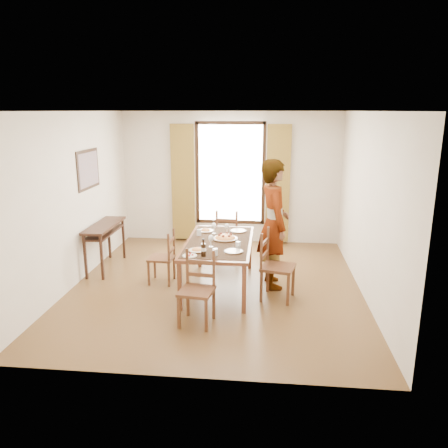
# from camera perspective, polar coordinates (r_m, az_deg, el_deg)

# --- Properties ---
(ground) EXTENTS (5.00, 5.00, 0.00)m
(ground) POSITION_cam_1_polar(r_m,az_deg,el_deg) (7.04, -0.98, -8.01)
(ground) COLOR #4A3417
(ground) RESTS_ON ground
(room_shell) EXTENTS (4.60, 5.10, 2.74)m
(room_shell) POSITION_cam_1_polar(r_m,az_deg,el_deg) (6.73, -0.95, 4.63)
(room_shell) COLOR beige
(room_shell) RESTS_ON ground
(console_table) EXTENTS (0.38, 1.20, 0.80)m
(console_table) POSITION_cam_1_polar(r_m,az_deg,el_deg) (7.86, -15.34, -0.85)
(console_table) COLOR black
(console_table) RESTS_ON ground
(dining_table) EXTENTS (1.01, 1.89, 0.76)m
(dining_table) POSITION_cam_1_polar(r_m,az_deg,el_deg) (6.75, -0.67, -2.73)
(dining_table) COLOR brown
(dining_table) RESTS_ON ground
(chair_west) EXTENTS (0.40, 0.40, 0.87)m
(chair_west) POSITION_cam_1_polar(r_m,az_deg,el_deg) (7.09, -7.94, -4.50)
(chair_west) COLOR #512B1B
(chair_west) RESTS_ON ground
(chair_north) EXTENTS (0.46, 0.46, 0.96)m
(chair_north) POSITION_cam_1_polar(r_m,az_deg,el_deg) (8.11, 0.53, -1.58)
(chair_north) COLOR #512B1B
(chair_north) RESTS_ON ground
(chair_south) EXTENTS (0.48, 0.48, 0.96)m
(chair_south) POSITION_cam_1_polar(r_m,az_deg,el_deg) (5.73, -3.51, -8.69)
(chair_south) COLOR #512B1B
(chair_south) RESTS_ON ground
(chair_east) EXTENTS (0.55, 0.55, 1.03)m
(chair_east) POSITION_cam_1_polar(r_m,az_deg,el_deg) (6.46, 6.73, -5.67)
(chair_east) COLOR #512B1B
(chair_east) RESTS_ON ground
(man) EXTENTS (0.95, 0.81, 2.01)m
(man) POSITION_cam_1_polar(r_m,az_deg,el_deg) (6.78, 6.51, -0.02)
(man) COLOR #999CA1
(man) RESTS_ON ground
(plate_sw) EXTENTS (0.27, 0.27, 0.05)m
(plate_sw) POSITION_cam_1_polar(r_m,az_deg,el_deg) (6.26, -3.56, -3.32)
(plate_sw) COLOR silver
(plate_sw) RESTS_ON dining_table
(plate_se) EXTENTS (0.27, 0.27, 0.05)m
(plate_se) POSITION_cam_1_polar(r_m,az_deg,el_deg) (6.22, 1.26, -3.44)
(plate_se) COLOR silver
(plate_se) RESTS_ON dining_table
(plate_nw) EXTENTS (0.27, 0.27, 0.05)m
(plate_nw) POSITION_cam_1_polar(r_m,az_deg,el_deg) (7.27, -2.41, -0.76)
(plate_nw) COLOR silver
(plate_nw) RESTS_ON dining_table
(plate_ne) EXTENTS (0.27, 0.27, 0.05)m
(plate_ne) POSITION_cam_1_polar(r_m,az_deg,el_deg) (7.26, 1.87, -0.77)
(plate_ne) COLOR silver
(plate_ne) RESTS_ON dining_table
(pasta_platter) EXTENTS (0.40, 0.40, 0.10)m
(pasta_platter) POSITION_cam_1_polar(r_m,az_deg,el_deg) (6.80, 0.15, -1.62)
(pasta_platter) COLOR #C95319
(pasta_platter) RESTS_ON dining_table
(caprese_plate) EXTENTS (0.20, 0.20, 0.04)m
(caprese_plate) POSITION_cam_1_polar(r_m,az_deg,el_deg) (6.05, -4.50, -4.05)
(caprese_plate) COLOR silver
(caprese_plate) RESTS_ON dining_table
(wine_glass_a) EXTENTS (0.08, 0.08, 0.18)m
(wine_glass_a) POSITION_cam_1_polar(r_m,az_deg,el_deg) (6.42, -1.72, -2.23)
(wine_glass_a) COLOR white
(wine_glass_a) RESTS_ON dining_table
(wine_glass_b) EXTENTS (0.08, 0.08, 0.18)m
(wine_glass_b) POSITION_cam_1_polar(r_m,az_deg,el_deg) (7.08, 0.39, -0.63)
(wine_glass_b) COLOR white
(wine_glass_b) RESTS_ON dining_table
(wine_glass_c) EXTENTS (0.08, 0.08, 0.18)m
(wine_glass_c) POSITION_cam_1_polar(r_m,az_deg,el_deg) (7.11, -1.33, -0.55)
(wine_glass_c) COLOR white
(wine_glass_c) RESTS_ON dining_table
(tumbler_a) EXTENTS (0.07, 0.07, 0.10)m
(tumbler_a) POSITION_cam_1_polar(r_m,az_deg,el_deg) (6.38, 1.84, -2.74)
(tumbler_a) COLOR silver
(tumbler_a) RESTS_ON dining_table
(tumbler_b) EXTENTS (0.07, 0.07, 0.10)m
(tumbler_b) POSITION_cam_1_polar(r_m,az_deg,el_deg) (7.03, -3.28, -1.12)
(tumbler_b) COLOR silver
(tumbler_b) RESTS_ON dining_table
(tumbler_c) EXTENTS (0.07, 0.07, 0.10)m
(tumbler_c) POSITION_cam_1_polar(r_m,az_deg,el_deg) (6.06, -1.17, -3.68)
(tumbler_c) COLOR silver
(tumbler_c) RESTS_ON dining_table
(wine_bottle) EXTENTS (0.07, 0.07, 0.25)m
(wine_bottle) POSITION_cam_1_polar(r_m,az_deg,el_deg) (6.02, -2.71, -3.09)
(wine_bottle) COLOR black
(wine_bottle) RESTS_ON dining_table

